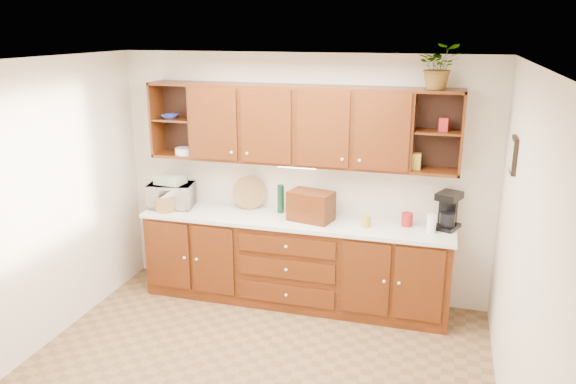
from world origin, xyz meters
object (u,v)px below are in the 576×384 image
Objects in this scene: coffee_maker at (448,211)px; potted_plant at (439,66)px; microwave at (171,195)px; bread_box at (311,206)px.

coffee_maker is 1.39m from potted_plant.
coffee_maker is at bearing -7.47° from microwave.
bread_box is 1.19× the size of coffee_maker.
potted_plant is (-0.19, -0.04, 1.38)m from coffee_maker.
bread_box is 1.05× the size of potted_plant.
microwave is at bearing -166.93° from bread_box.
potted_plant is (1.16, 0.11, 1.41)m from bread_box.
microwave is at bearing -178.03° from potted_plant.
coffee_maker reaches higher than microwave.
coffee_maker is 0.88× the size of potted_plant.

